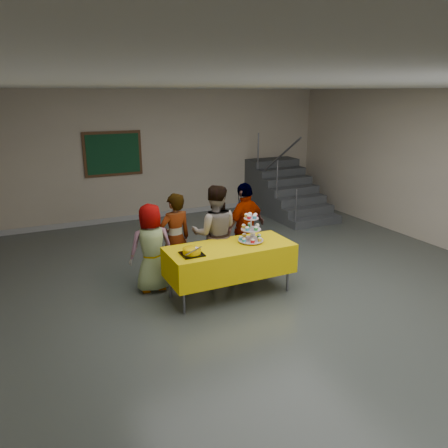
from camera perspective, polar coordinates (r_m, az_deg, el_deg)
The scene contains 10 objects.
room_shell at distance 6.07m, azimuth 8.09°, elevation 9.15°, with size 10.00×10.04×3.02m.
bake_table at distance 6.47m, azimuth 0.77°, elevation -4.66°, with size 1.88×0.78×0.77m.
cupcake_stand at distance 6.51m, azimuth 3.53°, elevation -0.85°, with size 0.38×0.38×0.44m.
bear_cake at distance 6.05m, azimuth -4.23°, elevation -3.49°, with size 0.32×0.36×0.12m.
schoolchild_a at distance 6.66m, azimuth -9.46°, elevation -3.12°, with size 0.66×0.43×1.36m, color slate.
schoolchild_b at distance 6.86m, azimuth -6.37°, elevation -1.93°, with size 0.53×0.35×1.46m, color slate.
schoolchild_c at distance 6.91m, azimuth -1.19°, elevation -1.25°, with size 0.76×0.59×1.56m, color slate.
schoolchild_d at distance 7.26m, azimuth 2.80°, elevation -0.52°, with size 0.89×0.37×1.53m, color slate.
staircase at distance 11.20m, azimuth 7.72°, elevation 4.11°, with size 1.30×2.40×2.04m.
noticeboard at distance 10.24m, azimuth -14.30°, elevation 8.88°, with size 1.30×0.05×1.00m.
Camera 1 is at (-3.34, -4.99, 2.92)m, focal length 35.00 mm.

